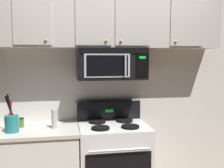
{
  "coord_description": "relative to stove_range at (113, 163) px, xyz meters",
  "views": [
    {
      "loc": [
        -0.53,
        -2.45,
        1.65
      ],
      "look_at": [
        0.0,
        0.49,
        1.35
      ],
      "focal_mm": 43.26,
      "sensor_mm": 36.0,
      "label": 1
    }
  ],
  "objects": [
    {
      "name": "upper_cabinets",
      "position": [
        -0.0,
        0.15,
        1.56
      ],
      "size": [
        2.5,
        0.36,
        0.55
      ],
      "color": "#BCB7AD"
    },
    {
      "name": "salt_shaker",
      "position": [
        -1.07,
        0.2,
        0.49
      ],
      "size": [
        0.04,
        0.04,
        0.11
      ],
      "color": "white",
      "rests_on": "counter_segment"
    },
    {
      "name": "pepper_mill",
      "position": [
        -0.63,
        -0.02,
        0.53
      ],
      "size": [
        0.06,
        0.06,
        0.2
      ],
      "primitive_type": "cylinder",
      "color": "#B7B2A8",
      "rests_on": "counter_segment"
    },
    {
      "name": "over_range_microwave",
      "position": [
        -0.0,
        0.12,
        1.11
      ],
      "size": [
        0.76,
        0.43,
        0.35
      ],
      "color": "black"
    },
    {
      "name": "stove_range",
      "position": [
        0.0,
        0.0,
        0.0
      ],
      "size": [
        0.76,
        0.69,
        1.12
      ],
      "color": "white",
      "rests_on": "ground_plane"
    },
    {
      "name": "spice_jar",
      "position": [
        -0.98,
        0.08,
        0.48
      ],
      "size": [
        0.05,
        0.05,
        0.1
      ],
      "color": "#4C7F33",
      "rests_on": "counter_segment"
    },
    {
      "name": "back_wall",
      "position": [
        0.0,
        0.37,
        0.88
      ],
      "size": [
        5.2,
        0.1,
        2.7
      ],
      "primitive_type": "cube",
      "color": "silver",
      "rests_on": "ground_plane"
    },
    {
      "name": "utensil_crock_teal",
      "position": [
        -1.05,
        -0.09,
        0.53
      ],
      "size": [
        0.14,
        0.14,
        0.39
      ],
      "color": "teal",
      "rests_on": "counter_segment"
    }
  ]
}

